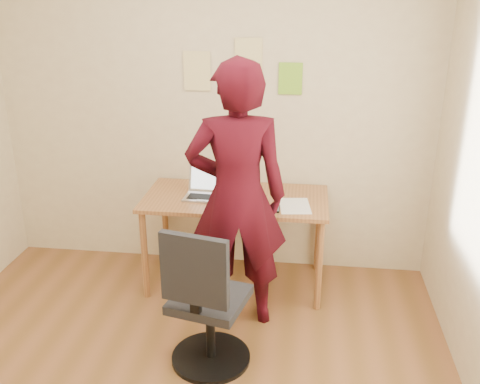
# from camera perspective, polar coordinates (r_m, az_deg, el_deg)

# --- Properties ---
(room) EXTENTS (3.58, 3.58, 2.78)m
(room) POSITION_cam_1_polar(r_m,az_deg,el_deg) (2.64, -9.58, 1.05)
(room) COLOR brown
(room) RESTS_ON ground
(desk) EXTENTS (1.40, 0.70, 0.74)m
(desk) POSITION_cam_1_polar(r_m,az_deg,el_deg) (4.11, -0.48, -1.66)
(desk) COLOR #9D6536
(desk) RESTS_ON ground
(laptop) EXTENTS (0.31, 0.28, 0.22)m
(laptop) POSITION_cam_1_polar(r_m,az_deg,el_deg) (4.09, -3.69, 0.23)
(laptop) COLOR #B7B7BF
(laptop) RESTS_ON desk
(paper_sheet) EXTENTS (0.25, 0.33, 0.00)m
(paper_sheet) POSITION_cam_1_polar(r_m,az_deg,el_deg) (3.93, 5.87, -1.48)
(paper_sheet) COLOR white
(paper_sheet) RESTS_ON desk
(phone) EXTENTS (0.07, 0.13, 0.01)m
(phone) POSITION_cam_1_polar(r_m,az_deg,el_deg) (3.85, 3.79, -1.81)
(phone) COLOR black
(phone) RESTS_ON desk
(wall_note_left) EXTENTS (0.21, 0.00, 0.30)m
(wall_note_left) POSITION_cam_1_polar(r_m,az_deg,el_deg) (4.24, -4.61, 12.74)
(wall_note_left) COLOR #E5D089
(wall_note_left) RESTS_ON room
(wall_note_mid) EXTENTS (0.21, 0.00, 0.30)m
(wall_note_mid) POSITION_cam_1_polar(r_m,az_deg,el_deg) (4.17, 0.91, 14.09)
(wall_note_mid) COLOR #E5D089
(wall_note_mid) RESTS_ON room
(wall_note_right) EXTENTS (0.18, 0.00, 0.24)m
(wall_note_right) POSITION_cam_1_polar(r_m,az_deg,el_deg) (4.16, 5.40, 11.95)
(wall_note_right) COLOR #7CBD2A
(wall_note_right) RESTS_ON room
(office_chair) EXTENTS (0.51, 0.52, 0.97)m
(office_chair) POSITION_cam_1_polar(r_m,az_deg,el_deg) (3.32, -3.68, -12.36)
(office_chair) COLOR black
(office_chair) RESTS_ON ground
(person) EXTENTS (0.74, 0.55, 1.86)m
(person) POSITION_cam_1_polar(r_m,az_deg,el_deg) (3.56, -0.34, -0.60)
(person) COLOR #390710
(person) RESTS_ON ground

